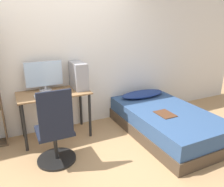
# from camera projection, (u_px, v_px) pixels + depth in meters

# --- Properties ---
(ground_plane) EXTENTS (14.00, 14.00, 0.00)m
(ground_plane) POSITION_uv_depth(u_px,v_px,m) (96.00, 168.00, 2.83)
(ground_plane) COLOR tan
(wall_back) EXTENTS (8.00, 0.05, 2.50)m
(wall_back) POSITION_uv_depth(u_px,v_px,m) (64.00, 57.00, 3.60)
(wall_back) COLOR silver
(wall_back) RESTS_ON ground_plane
(desk) EXTENTS (1.09, 0.57, 0.76)m
(desk) POSITION_uv_depth(u_px,v_px,m) (54.00, 100.00, 3.42)
(desk) COLOR #997047
(desk) RESTS_ON ground_plane
(office_chair) EXTENTS (0.52, 0.52, 1.06)m
(office_chair) POSITION_uv_depth(u_px,v_px,m) (56.00, 136.00, 2.82)
(office_chair) COLOR black
(office_chair) RESTS_ON ground_plane
(bed) EXTENTS (1.16, 1.96, 0.42)m
(bed) POSITION_uv_depth(u_px,v_px,m) (166.00, 122.00, 3.66)
(bed) COLOR #4C3D2D
(bed) RESTS_ON ground_plane
(pillow) EXTENTS (0.88, 0.36, 0.11)m
(pillow) POSITION_uv_depth(u_px,v_px,m) (143.00, 94.00, 4.19)
(pillow) COLOR navy
(pillow) RESTS_ON bed
(magazine) EXTENTS (0.24, 0.32, 0.01)m
(magazine) POSITION_uv_depth(u_px,v_px,m) (165.00, 114.00, 3.42)
(magazine) COLOR #56331E
(magazine) RESTS_ON bed
(monitor) EXTENTS (0.58, 0.20, 0.47)m
(monitor) POSITION_uv_depth(u_px,v_px,m) (44.00, 75.00, 3.41)
(monitor) COLOR #B7B7BC
(monitor) RESTS_ON desk
(keyboard) EXTENTS (0.35, 0.14, 0.02)m
(keyboard) POSITION_uv_depth(u_px,v_px,m) (46.00, 95.00, 3.23)
(keyboard) COLOR silver
(keyboard) RESTS_ON desk
(pc_tower) EXTENTS (0.20, 0.43, 0.43)m
(pc_tower) POSITION_uv_depth(u_px,v_px,m) (78.00, 76.00, 3.53)
(pc_tower) COLOR #99999E
(pc_tower) RESTS_ON desk
(mouse) EXTENTS (0.06, 0.09, 0.02)m
(mouse) POSITION_uv_depth(u_px,v_px,m) (61.00, 93.00, 3.32)
(mouse) COLOR black
(mouse) RESTS_ON desk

